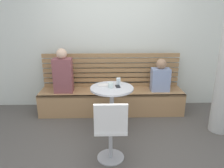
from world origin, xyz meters
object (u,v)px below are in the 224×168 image
Objects in this scene: cafe_table at (112,101)px; white_chair at (111,129)px; cup_water_clear at (118,81)px; booth_bench at (112,101)px; cup_glass_short at (111,85)px; plate_small at (103,85)px; phone_on_table at (118,86)px; person_adult at (63,73)px; person_child_left at (160,77)px.

white_chair is at bearing -92.66° from cafe_table.
cafe_table is at bearing -126.89° from cup_water_clear.
booth_bench is at bearing 88.98° from cafe_table.
cup_glass_short is at bearing -129.18° from cup_water_clear.
phone_on_table is at bearing -14.96° from plate_small.
person_adult reaches higher than cup_glass_short.
person_adult is at bearing 143.47° from plate_small.
booth_bench is 1.04m from person_child_left.
person_child_left is at bearing 31.36° from phone_on_table.
person_child_left reaches higher than phone_on_table.
person_adult reaches higher than cafe_table.
cup_water_clear is at bearing 50.82° from cup_glass_short.
person_child_left is 5.55× the size of cup_water_clear.
cup_water_clear is at bearing 76.01° from phone_on_table.
white_chair is 1.04× the size of person_adult.
cup_water_clear is 0.65× the size of plate_small.
booth_bench is 15.88× the size of plate_small.
plate_small is at bearing 159.33° from phone_on_table.
phone_on_table is (-0.02, -0.11, -0.05)m from cup_water_clear.
booth_bench is at bearing 179.20° from person_child_left.
person_adult is 5.82× the size of phone_on_table.
cafe_table reaches higher than booth_bench.
booth_bench is at bearing 88.09° from white_chair.
person_child_left reaches higher than cup_water_clear.
plate_small is 0.24m from phone_on_table.
cup_glass_short is 0.17m from plate_small.
cafe_table is at bearing 87.34° from white_chair.
white_chair is 10.63× the size of cup_glass_short.
plate_small is at bearing -151.95° from person_child_left.
person_adult reaches higher than white_chair.
cafe_table is 5.29× the size of phone_on_table.
white_chair reaches higher than booth_bench.
phone_on_table is at bearing 21.56° from cafe_table.
white_chair is 0.91m from phone_on_table.
plate_small is (-0.14, 0.10, 0.23)m from cafe_table.
cup_glass_short is at bearing -37.51° from person_adult.
cafe_table is at bearing -91.02° from booth_bench.
cup_water_clear is (0.11, 0.15, 0.28)m from cafe_table.
cup_water_clear reaches higher than phone_on_table.
cup_glass_short reaches higher than plate_small.
person_adult reaches higher than cup_water_clear.
booth_bench is 0.83m from phone_on_table.
white_chair is at bearing -91.91° from booth_bench.
plate_small is at bearing 144.23° from cafe_table.
white_chair is 1.72m from person_adult.
cup_glass_short is (-0.02, -0.01, 0.26)m from cafe_table.
cafe_table is 1.16m from person_child_left.
white_chair is 7.73× the size of cup_water_clear.
plate_small is (0.74, -0.55, -0.06)m from person_adult.
person_child_left is (1.80, 0.02, -0.10)m from person_adult.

